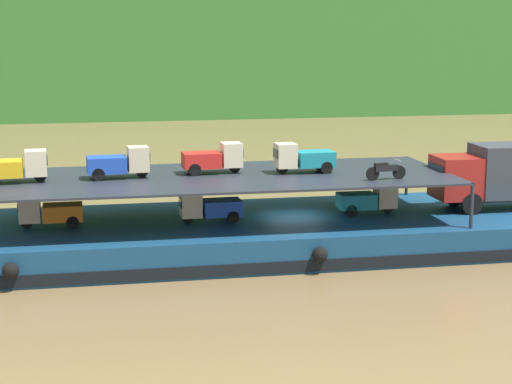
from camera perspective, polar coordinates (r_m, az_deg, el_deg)
ground_plane at (r=39.88m, az=2.54°, el=-3.72°), size 400.00×400.00×0.00m
cargo_barge at (r=39.68m, az=2.56°, el=-2.68°), size 30.85×9.23×1.50m
covered_lorry at (r=42.63m, az=16.44°, el=1.19°), size 7.89×2.41×3.10m
cargo_rack at (r=38.45m, az=-2.93°, el=0.97°), size 21.65×7.91×2.00m
mini_truck_lower_stern at (r=38.27m, az=-13.61°, el=-1.27°), size 2.75×1.22×1.38m
mini_truck_lower_aft at (r=38.25m, az=-3.13°, el=-0.98°), size 2.77×1.25×1.38m
mini_truck_lower_mid at (r=40.23m, az=7.49°, el=-0.47°), size 2.75×1.22×1.38m
mini_truck_upper_stern at (r=38.10m, az=-15.72°, el=1.63°), size 2.79×1.29×1.38m
mini_truck_upper_mid at (r=38.27m, az=-9.11°, el=1.94°), size 2.79×1.28×1.38m
mini_truck_upper_fore at (r=39.12m, az=-2.85°, el=2.26°), size 2.78×1.27×1.38m
mini_truck_upper_bow at (r=39.29m, az=3.16°, el=2.29°), size 2.77×1.26×1.38m
motorcycle_upper_port at (r=37.84m, az=8.64°, el=1.46°), size 1.90×0.55×0.87m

